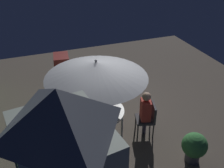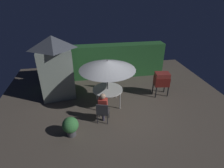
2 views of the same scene
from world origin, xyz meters
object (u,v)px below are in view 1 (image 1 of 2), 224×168
Objects in this scene: patio_umbrella at (96,70)px; chair_far_side at (47,123)px; person_in_red at (146,109)px; potted_plant_by_shed at (194,146)px; chair_near_shed at (148,117)px; bbq_grill at (62,65)px; patio_table at (98,112)px.

patio_umbrella is 2.66× the size of chair_far_side.
person_in_red is (-0.62, -2.40, 0.26)m from chair_far_side.
patio_umbrella is at bearing 48.01° from potted_plant_by_shed.
chair_near_shed is 1.00× the size of chair_far_side.
person_in_red reaches higher than bbq_grill.
patio_table is 1.06× the size of person_in_red.
bbq_grill is 1.33× the size of chair_far_side.
patio_umbrella is 1.66m from person_in_red.
person_in_red reaches higher than chair_near_shed.
patio_umbrella is at bearing -101.94° from chair_far_side.
person_in_red is (-0.35, -1.16, -1.14)m from patio_umbrella.
potted_plant_by_shed is at bearing -131.99° from patio_umbrella.
patio_umbrella is at bearing -63.43° from patio_table.
person_in_red is at bearing -106.97° from patio_table.
bbq_grill is 2.61m from chair_far_side.
bbq_grill reaches higher than chair_far_side.
patio_table is 1.20m from patio_umbrella.
chair_near_shed is 0.71× the size of person_in_red.
patio_umbrella is 1.91m from chair_near_shed.
bbq_grill is 0.95× the size of person_in_red.
chair_near_shed is at bearing 23.93° from potted_plant_by_shed.
bbq_grill reaches higher than potted_plant_by_shed.
chair_far_side is 1.19× the size of potted_plant_by_shed.
patio_table is 2.73m from bbq_grill.
person_in_red is (1.25, 0.63, 0.35)m from potted_plant_by_shed.
potted_plant_by_shed is (-1.60, -1.78, -0.30)m from patio_table.
potted_plant_by_shed is at bearing -131.99° from patio_table.
bbq_grill is 1.33× the size of chair_near_shed.
patio_umbrella is 1.90× the size of person_in_red.
chair_far_side is 0.71× the size of person_in_red.
chair_near_shed is at bearing -152.41° from bbq_grill.
bbq_grill is at bearing -19.60° from chair_far_side.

